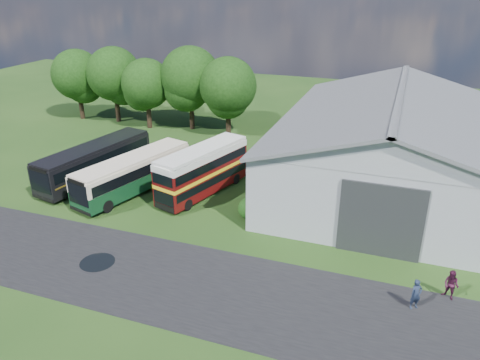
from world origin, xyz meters
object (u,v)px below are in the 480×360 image
at_px(bus_maroon_double, 203,171).
at_px(visitor_b, 451,285).
at_px(bus_dark_single, 95,161).
at_px(bus_green_single, 134,173).
at_px(storage_shed, 395,139).
at_px(visitor_a, 416,295).

height_order(bus_maroon_double, visitor_b, bus_maroon_double).
height_order(bus_maroon_double, bus_dark_single, bus_maroon_double).
bearing_deg(bus_green_single, bus_maroon_double, 31.64).
bearing_deg(bus_dark_single, bus_maroon_double, 13.57).
relative_size(storage_shed, visitor_b, 13.94).
distance_m(bus_dark_single, visitor_b, 29.74).
xyz_separation_m(bus_maroon_double, visitor_b, (18.66, -8.09, -1.09)).
distance_m(bus_maroon_double, visitor_b, 20.36).
bearing_deg(bus_maroon_double, visitor_a, -13.65).
distance_m(bus_green_single, visitor_b, 25.06).
bearing_deg(bus_maroon_double, storage_shed, 42.61).
xyz_separation_m(storage_shed, visitor_a, (2.42, -16.81, -3.28)).
bearing_deg(bus_green_single, bus_dark_single, -177.78).
xyz_separation_m(visitor_a, visitor_b, (1.82, 1.54, -0.00)).
relative_size(storage_shed, bus_green_single, 2.18).
bearing_deg(visitor_a, bus_green_single, 125.85).
distance_m(bus_green_single, bus_dark_single, 4.68).
distance_m(storage_shed, bus_dark_single, 25.84).
bearing_deg(bus_maroon_double, bus_green_single, -147.56).
height_order(storage_shed, bus_dark_single, storage_shed).
xyz_separation_m(storage_shed, visitor_b, (4.24, -15.28, -3.28)).
relative_size(bus_green_single, bus_maroon_double, 1.20).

